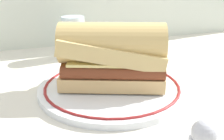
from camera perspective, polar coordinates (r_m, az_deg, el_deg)
The scene contains 4 objects.
ground_plane at distance 0.56m, azimuth -1.26°, elevation -4.22°, with size 1.50×1.50×0.00m, color beige.
plate at distance 0.55m, azimuth 0.00°, elevation -3.60°, with size 0.29×0.29×0.01m.
sausage_sandwich at distance 0.53m, azimuth 0.00°, elevation 3.17°, with size 0.22×0.16×0.12m.
drinking_glass at distance 0.76m, azimuth -7.97°, elevation 6.27°, with size 0.06×0.06×0.11m.
Camera 1 is at (-0.15, -0.48, 0.24)m, focal length 43.84 mm.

